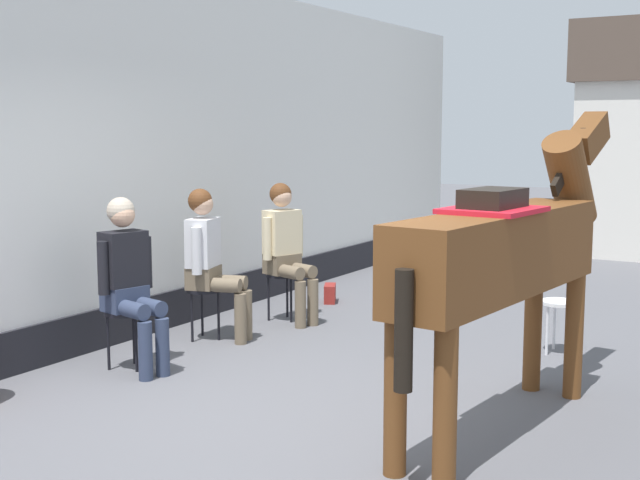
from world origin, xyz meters
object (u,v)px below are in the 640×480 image
saddled_horse_center (507,250)px  seated_visitor_near (129,275)px  spare_stool_white (559,308)px  seated_visitor_far (286,245)px  satchel_bag (330,293)px  seated_visitor_middle (210,256)px

saddled_horse_center → seated_visitor_near: bearing=-174.7°
seated_visitor_near → spare_stool_white: size_ratio=3.02×
seated_visitor_far → saddled_horse_center: 3.40m
seated_visitor_near → spare_stool_white: 3.63m
saddled_horse_center → satchel_bag: saddled_horse_center is taller
seated_visitor_middle → spare_stool_white: (2.87, 1.15, -0.38)m
seated_visitor_middle → seated_visitor_near: bearing=-87.1°
seated_visitor_near → saddled_horse_center: (2.98, 0.28, 0.38)m
saddled_horse_center → satchel_bag: bearing=136.0°
saddled_horse_center → spare_stool_white: bearing=94.9°
seated_visitor_far → saddled_horse_center: bearing=-32.5°
spare_stool_white → satchel_bag: bearing=162.8°
saddled_horse_center → satchel_bag: 4.22m
satchel_bag → seated_visitor_far: bearing=-22.2°
satchel_bag → seated_visitor_near: bearing=-27.7°
seated_visitor_near → seated_visitor_middle: size_ratio=1.00×
satchel_bag → saddled_horse_center: bearing=19.1°
satchel_bag → spare_stool_white: bearing=46.0°
seated_visitor_near → seated_visitor_far: same height
seated_visitor_near → satchel_bag: seated_visitor_near is taller
seated_visitor_far → satchel_bag: (-0.08, 1.02, -0.68)m
seated_visitor_middle → saddled_horse_center: bearing=-15.3°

